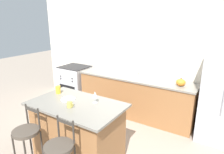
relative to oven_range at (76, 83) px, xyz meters
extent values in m
plane|color=gray|center=(1.77, -0.34, -0.46)|extent=(18.00, 18.00, 0.00)
cube|color=beige|center=(1.77, 0.34, 0.89)|extent=(6.00, 0.07, 2.70)
cube|color=#936038|center=(1.77, 0.03, -0.02)|extent=(2.61, 0.63, 0.88)
cube|color=gray|center=(1.77, 0.03, 0.44)|extent=(2.65, 0.67, 0.03)
cube|color=black|center=(1.77, 0.03, 0.45)|extent=(0.56, 0.35, 0.01)
cylinder|color=#ADAFB5|center=(1.77, 0.24, 0.57)|extent=(0.02, 0.02, 0.22)
cylinder|color=#ADAFB5|center=(1.77, 0.18, 0.67)|extent=(0.02, 0.12, 0.02)
cube|color=#936038|center=(1.65, -1.77, -0.01)|extent=(1.32, 0.75, 0.90)
cube|color=gray|center=(1.65, -1.77, 0.46)|extent=(1.44, 0.87, 0.03)
cylinder|color=#939399|center=(3.52, -0.37, 0.51)|extent=(0.02, 0.02, 0.68)
cube|color=#B7B7BC|center=(0.00, 0.00, -0.01)|extent=(0.72, 0.64, 0.91)
cube|color=black|center=(0.00, -0.33, -0.12)|extent=(0.52, 0.01, 0.29)
cube|color=black|center=(0.00, 0.00, 0.46)|extent=(0.72, 0.64, 0.02)
cylinder|color=black|center=(-0.20, -0.33, 0.25)|extent=(0.03, 0.02, 0.03)
cylinder|color=black|center=(0.20, -0.33, 0.25)|extent=(0.03, 0.02, 0.03)
cylinder|color=black|center=(-0.20, -0.33, 0.17)|extent=(0.03, 0.02, 0.03)
cylinder|color=black|center=(0.20, -0.33, 0.17)|extent=(0.03, 0.02, 0.03)
cylinder|color=#332D28|center=(1.21, -2.31, -0.12)|extent=(0.02, 0.02, 0.68)
cylinder|color=#332D28|center=(1.47, -2.31, -0.12)|extent=(0.02, 0.02, 0.68)
cylinder|color=#4C4238|center=(1.34, -2.44, 0.24)|extent=(0.36, 0.36, 0.04)
cylinder|color=#332D28|center=(1.21, -2.31, 0.42)|extent=(0.02, 0.02, 0.30)
cylinder|color=#332D28|center=(1.47, -2.31, 0.42)|extent=(0.02, 0.02, 0.30)
cube|color=#332D28|center=(1.34, -2.31, 0.51)|extent=(0.26, 0.02, 0.04)
cylinder|color=#4C4238|center=(1.96, -2.44, 0.24)|extent=(0.36, 0.36, 0.04)
cylinder|color=#332D28|center=(1.84, -2.31, 0.42)|extent=(0.02, 0.02, 0.30)
cylinder|color=#332D28|center=(2.09, -2.31, 0.42)|extent=(0.02, 0.02, 0.30)
cube|color=#332D28|center=(1.96, -2.31, 0.51)|extent=(0.26, 0.02, 0.04)
cylinder|color=white|center=(1.44, -1.73, 0.48)|extent=(0.23, 0.23, 0.01)
torus|color=white|center=(1.44, -1.73, 0.49)|extent=(0.22, 0.22, 0.01)
cylinder|color=white|center=(1.88, -1.59, 0.48)|extent=(0.07, 0.07, 0.00)
cylinder|color=white|center=(1.88, -1.59, 0.52)|extent=(0.01, 0.01, 0.08)
cone|color=white|center=(1.88, -1.59, 0.61)|extent=(0.08, 0.08, 0.10)
cylinder|color=#C1B251|center=(1.66, -1.92, 0.52)|extent=(0.08, 0.08, 0.09)
torus|color=#C1B251|center=(1.70, -1.92, 0.52)|extent=(0.06, 0.01, 0.06)
cylinder|color=gold|center=(1.11, -1.62, 0.54)|extent=(0.08, 0.08, 0.13)
ellipsoid|color=orange|center=(2.77, -0.05, 0.52)|extent=(0.18, 0.18, 0.14)
cylinder|color=brown|center=(2.77, -0.05, 0.61)|extent=(0.02, 0.02, 0.02)
camera|label=1|loc=(3.59, -3.82, 1.73)|focal=32.00mm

